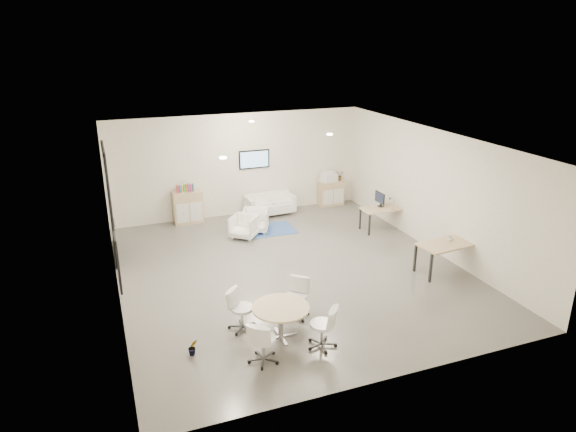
% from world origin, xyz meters
% --- Properties ---
extents(room_shell, '(9.60, 10.60, 4.80)m').
position_xyz_m(room_shell, '(0.00, 0.00, 1.60)').
color(room_shell, '#5C5953').
rests_on(room_shell, ground).
extents(glass_door, '(0.09, 1.90, 2.85)m').
position_xyz_m(glass_door, '(-3.95, 2.51, 1.50)').
color(glass_door, black).
rests_on(glass_door, room_shell).
extents(artwork, '(0.05, 0.54, 1.04)m').
position_xyz_m(artwork, '(-3.97, -1.60, 1.55)').
color(artwork, black).
rests_on(artwork, room_shell).
extents(wall_tv, '(0.98, 0.06, 0.58)m').
position_xyz_m(wall_tv, '(0.50, 4.46, 1.75)').
color(wall_tv, black).
rests_on(wall_tv, room_shell).
extents(ceiling_spots, '(3.14, 4.14, 0.03)m').
position_xyz_m(ceiling_spots, '(-0.20, 0.83, 3.18)').
color(ceiling_spots, '#FFEAC6').
rests_on(ceiling_spots, room_shell).
extents(sideboard_left, '(0.88, 0.45, 0.99)m').
position_xyz_m(sideboard_left, '(-1.69, 4.25, 0.49)').
color(sideboard_left, tan).
rests_on(sideboard_left, room_shell).
extents(sideboard_right, '(0.84, 0.41, 0.84)m').
position_xyz_m(sideboard_right, '(3.11, 4.27, 0.42)').
color(sideboard_right, tan).
rests_on(sideboard_right, room_shell).
extents(books, '(0.51, 0.14, 0.22)m').
position_xyz_m(books, '(-1.74, 4.25, 1.10)').
color(books, red).
rests_on(books, sideboard_left).
extents(printer, '(0.54, 0.48, 0.34)m').
position_xyz_m(printer, '(3.01, 4.27, 1.00)').
color(printer, white).
rests_on(printer, sideboard_right).
extents(loveseat, '(1.55, 0.84, 0.57)m').
position_xyz_m(loveseat, '(0.86, 4.12, 0.31)').
color(loveseat, white).
rests_on(loveseat, room_shell).
extents(blue_rug, '(1.67, 1.13, 0.01)m').
position_xyz_m(blue_rug, '(0.30, 2.78, 0.01)').
color(blue_rug, navy).
rests_on(blue_rug, room_shell).
extents(armchair_left, '(0.94, 0.93, 0.71)m').
position_xyz_m(armchair_left, '(-0.45, 2.48, 0.35)').
color(armchair_left, white).
rests_on(armchair_left, room_shell).
extents(armchair_right, '(0.92, 0.90, 0.74)m').
position_xyz_m(armchair_right, '(-0.01, 2.82, 0.37)').
color(armchair_right, white).
rests_on(armchair_right, room_shell).
extents(desk_rear, '(1.29, 0.65, 0.67)m').
position_xyz_m(desk_rear, '(3.53, 1.62, 0.60)').
color(desk_rear, tan).
rests_on(desk_rear, room_shell).
extents(desk_front, '(1.53, 0.88, 0.76)m').
position_xyz_m(desk_front, '(3.48, -1.43, 0.69)').
color(desk_front, tan).
rests_on(desk_front, room_shell).
extents(monitor, '(0.20, 0.50, 0.44)m').
position_xyz_m(monitor, '(3.49, 1.77, 0.91)').
color(monitor, black).
rests_on(monitor, desk_rear).
extents(round_table, '(1.08, 1.08, 0.66)m').
position_xyz_m(round_table, '(-1.23, -2.68, 0.57)').
color(round_table, tan).
rests_on(round_table, room_shell).
extents(meeting_chairs, '(2.02, 2.02, 0.82)m').
position_xyz_m(meeting_chairs, '(-1.23, -2.68, 0.41)').
color(meeting_chairs, white).
rests_on(meeting_chairs, room_shell).
extents(plant_cabinet, '(0.34, 0.37, 0.26)m').
position_xyz_m(plant_cabinet, '(3.38, 4.28, 0.96)').
color(plant_cabinet, '#3F7F3F').
rests_on(plant_cabinet, sideboard_right).
extents(plant_floor, '(0.21, 0.33, 0.14)m').
position_xyz_m(plant_floor, '(-2.90, -2.64, 0.07)').
color(plant_floor, '#3F7F3F').
rests_on(plant_floor, room_shell).
extents(cup, '(0.15, 0.14, 0.12)m').
position_xyz_m(cup, '(3.61, -1.33, 0.82)').
color(cup, white).
rests_on(cup, desk_front).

